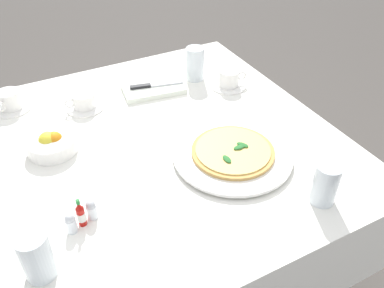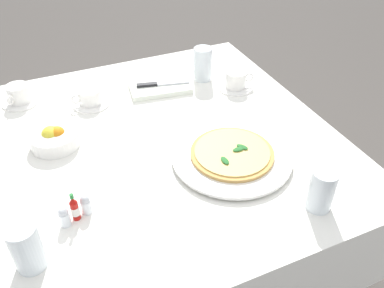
{
  "view_description": "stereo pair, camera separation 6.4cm",
  "coord_description": "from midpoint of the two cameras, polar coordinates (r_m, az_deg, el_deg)",
  "views": [
    {
      "loc": [
        -0.36,
        -0.94,
        1.49
      ],
      "look_at": [
        0.09,
        -0.09,
        0.74
      ],
      "focal_mm": 37.9,
      "sensor_mm": 36.0,
      "label": 1
    },
    {
      "loc": [
        -0.3,
        -0.96,
        1.49
      ],
      "look_at": [
        0.09,
        -0.09,
        0.74
      ],
      "focal_mm": 37.9,
      "sensor_mm": 36.0,
      "label": 2
    }
  ],
  "objects": [
    {
      "name": "coffee_cup_back_corner",
      "position": [
        1.45,
        -16.18,
        5.72
      ],
      "size": [
        0.13,
        0.13,
        0.06
      ],
      "color": "white",
      "rests_on": "dining_table"
    },
    {
      "name": "coffee_cup_left_edge",
      "position": [
        1.54,
        -25.35,
        5.44
      ],
      "size": [
        0.13,
        0.13,
        0.07
      ],
      "color": "white",
      "rests_on": "dining_table"
    },
    {
      "name": "coffee_cup_near_left",
      "position": [
        1.53,
        4.02,
        9.04
      ],
      "size": [
        0.13,
        0.13,
        0.07
      ],
      "color": "white",
      "rests_on": "dining_table"
    },
    {
      "name": "hot_sauce_bottle",
      "position": [
        1.03,
        -17.12,
        -9.5
      ],
      "size": [
        0.02,
        0.02,
        0.08
      ],
      "color": "#B7140F",
      "rests_on": "dining_table"
    },
    {
      "name": "water_glass_right_edge",
      "position": [
        0.96,
        -22.81,
        -14.71
      ],
      "size": [
        0.07,
        0.07,
        0.12
      ],
      "color": "white",
      "rests_on": "dining_table"
    },
    {
      "name": "pizza",
      "position": [
        1.18,
        4.23,
        -1.03
      ],
      "size": [
        0.24,
        0.24,
        0.02
      ],
      "color": "tan",
      "rests_on": "pizza_plate"
    },
    {
      "name": "dining_table",
      "position": [
        1.35,
        -6.46,
        -4.0
      ],
      "size": [
        1.1,
        1.1,
        0.72
      ],
      "color": "white",
      "rests_on": "ground_plane"
    },
    {
      "name": "ground_plane",
      "position": [
        1.8,
        -5.08,
        -18.2
      ],
      "size": [
        8.0,
        8.0,
        0.0
      ],
      "primitive_type": "plane",
      "color": "#4C4742"
    },
    {
      "name": "water_glass_far_left",
      "position": [
        1.57,
        -0.75,
        10.93
      ],
      "size": [
        0.07,
        0.07,
        0.13
      ],
      "color": "white",
      "rests_on": "dining_table"
    },
    {
      "name": "water_glass_far_right",
      "position": [
        1.08,
        16.57,
        -5.67
      ],
      "size": [
        0.07,
        0.07,
        0.12
      ],
      "color": "white",
      "rests_on": "dining_table"
    },
    {
      "name": "pizza_plate",
      "position": [
        1.19,
        4.2,
        -1.54
      ],
      "size": [
        0.35,
        0.35,
        0.02
      ],
      "color": "white",
      "rests_on": "dining_table"
    },
    {
      "name": "citrus_bowl",
      "position": [
        1.29,
        -20.49,
        0.06
      ],
      "size": [
        0.15,
        0.15,
        0.06
      ],
      "color": "white",
      "rests_on": "dining_table"
    },
    {
      "name": "dinner_knife",
      "position": [
        1.51,
        -6.59,
        8.24
      ],
      "size": [
        0.19,
        0.06,
        0.01
      ],
      "rotation": [
        0.0,
        0.0,
        -0.23
      ],
      "color": "silver",
      "rests_on": "napkin_folded"
    },
    {
      "name": "napkin_folded",
      "position": [
        1.52,
        -6.66,
        7.76
      ],
      "size": [
        0.24,
        0.16,
        0.02
      ],
      "rotation": [
        0.0,
        0.0,
        -0.14
      ],
      "color": "white",
      "rests_on": "dining_table"
    },
    {
      "name": "pepper_shaker",
      "position": [
        1.03,
        -18.4,
        -10.67
      ],
      "size": [
        0.03,
        0.03,
        0.06
      ],
      "color": "white",
      "rests_on": "dining_table"
    },
    {
      "name": "salt_shaker",
      "position": [
        1.05,
        -15.68,
        -9.01
      ],
      "size": [
        0.03,
        0.03,
        0.06
      ],
      "color": "white",
      "rests_on": "dining_table"
    }
  ]
}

